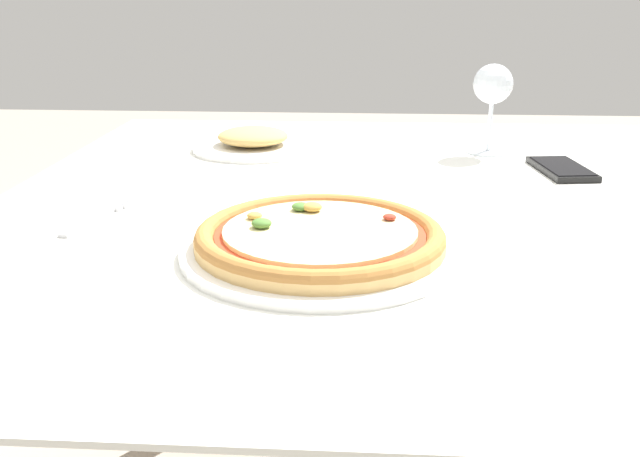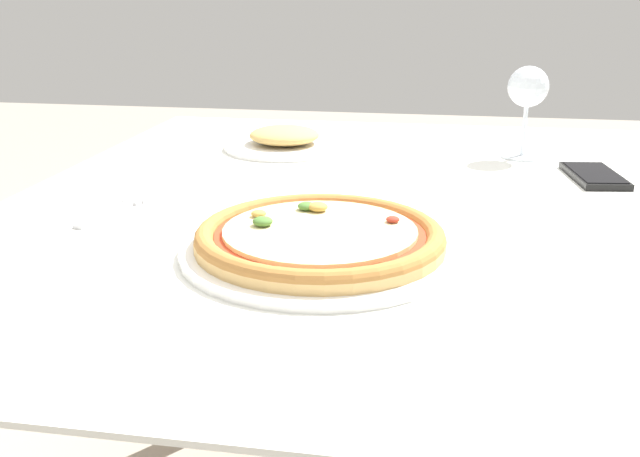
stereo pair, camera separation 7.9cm
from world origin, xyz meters
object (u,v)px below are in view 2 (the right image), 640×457
Objects in this scene: dining_table at (400,256)px; pizza_plate at (320,239)px; fork at (120,207)px; side_plate at (284,141)px; wine_glass_far_left at (528,92)px; cell_phone at (594,175)px.

pizza_plate is at bearing -108.96° from dining_table.
dining_table is 0.40m from fork.
dining_table is 0.39m from side_plate.
side_plate is (-0.23, 0.29, 0.10)m from dining_table.
dining_table is 5.32× the size of side_plate.
wine_glass_far_left is 0.44m from side_plate.
wine_glass_far_left reaches higher than pizza_plate.
pizza_plate is (-0.08, -0.23, 0.10)m from dining_table.
cell_phone is (0.10, -0.13, -0.11)m from wine_glass_far_left.
cell_phone reaches higher than fork.
pizza_plate is at bearing -117.17° from wine_glass_far_left.
pizza_plate reaches higher than cell_phone.
side_plate is (-0.16, 0.52, -0.00)m from pizza_plate.
pizza_plate is 1.86× the size of fork.
dining_table is at bearing 16.18° from fork.
side_plate is at bearing 106.53° from pizza_plate.
cell_phone is 0.54m from side_plate.
fork is at bearing 157.75° from pizza_plate.
side_plate reaches higher than fork.
pizza_plate reaches higher than dining_table.
wine_glass_far_left is at bearing 0.70° from side_plate.
wine_glass_far_left is at bearing 57.28° from dining_table.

